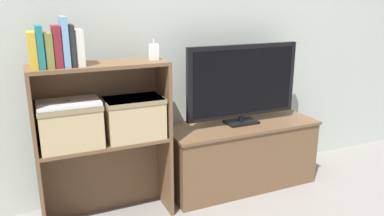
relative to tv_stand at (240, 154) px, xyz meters
The scene contains 17 objects.
ground_plane 0.51m from the tv_stand, 153.85° to the right, with size 16.00×16.00×0.00m, color gray.
wall_back 1.07m from the tv_stand, 149.99° to the left, with size 10.00×0.05×2.40m.
tv_stand is the anchor object (origin of this frame).
tv 0.52m from the tv_stand, 90.00° to the right, with size 0.82×0.14×0.54m.
bookshelf_lower_tier 0.96m from the tv_stand, behind, with size 0.75×0.26×0.51m.
bookshelf_upper_tier 1.11m from the tv_stand, behind, with size 0.75×0.26×0.45m.
book_mustard 1.52m from the tv_stand, behind, with size 0.04×0.13×0.18m.
book_teal 1.50m from the tv_stand, behind, with size 0.03×0.15×0.21m.
book_olive 1.46m from the tv_stand, behind, with size 0.04×0.14×0.17m.
book_maroon 1.43m from the tv_stand, behind, with size 0.04×0.14×0.21m.
book_skyblue 1.41m from the tv_stand, behind, with size 0.03×0.16×0.25m.
book_charcoal 1.38m from the tv_stand, behind, with size 0.03×0.14×0.21m.
book_ivory 1.34m from the tv_stand, behind, with size 0.04×0.13×0.19m.
baby_monitor 1.01m from the tv_stand, behind, with size 0.05×0.04×0.12m.
storage_basket_left 1.21m from the tv_stand, behind, with size 0.33×0.23×0.24m.
storage_basket_right 0.88m from the tv_stand, behind, with size 0.33×0.23×0.24m.
laptop 1.25m from the tv_stand, behind, with size 0.33×0.21×0.02m.
Camera 1 is at (-0.91, -1.91, 1.29)m, focal length 35.00 mm.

